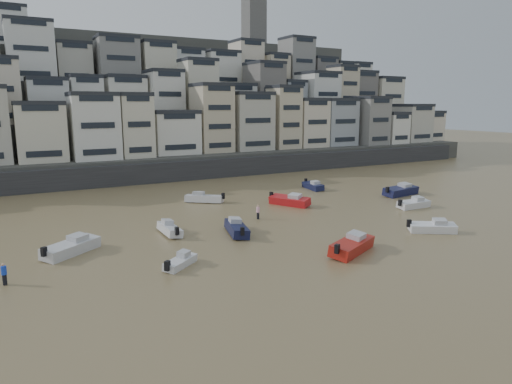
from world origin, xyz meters
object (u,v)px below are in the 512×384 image
boat_a (352,244)px  boat_g (401,189)px  boat_f (170,228)px  person_pink (258,212)px  boat_i (313,185)px  boat_j (180,260)px  boat_c (237,226)px  person_blue (4,274)px  boat_h (204,197)px  boat_b (433,226)px  boat_k (71,245)px  boat_e (290,199)px  boat_d (414,203)px

boat_a → boat_g: bearing=10.5°
boat_f → person_pink: size_ratio=2.86×
boat_g → boat_i: boat_g is taller
boat_f → boat_j: bearing=166.7°
boat_c → person_blue: bearing=115.1°
boat_f → person_blue: bearing=115.7°
boat_f → boat_h: bearing=-35.3°
boat_b → boat_j: 27.34m
boat_k → person_blue: 7.62m
boat_e → boat_a: bearing=-43.7°
boat_b → boat_g: 20.62m
boat_b → boat_c: size_ratio=0.90×
boat_g → boat_j: size_ratio=1.72×
boat_i → person_blue: (-44.06, -21.34, 0.14)m
boat_b → boat_e: (-6.04, 18.66, 0.13)m
boat_a → boat_j: boat_a is taller
boat_a → boat_h: size_ratio=1.13×
boat_d → boat_i: boat_i is taller
boat_e → person_pink: bearing=-85.1°
boat_j → person_pink: bearing=1.2°
boat_g → boat_a: bearing=-152.5°
boat_e → boat_g: (18.51, -2.23, 0.10)m
boat_e → boat_b: bearing=-8.8°
person_pink → boat_j: bearing=-141.0°
boat_b → boat_j: size_ratio=1.31×
boat_a → person_blue: bearing=141.3°
person_pink → boat_e: bearing=31.6°
boat_g → boat_i: (-8.57, 10.58, -0.21)m
boat_a → person_blue: 28.90m
boat_d → boat_g: 8.66m
boat_i → boat_f: bearing=-55.8°
boat_a → boat_b: size_ratio=1.24×
boat_c → boat_d: (26.01, -0.32, -0.08)m
boat_e → boat_d: bearing=28.7°
boat_b → boat_i: size_ratio=0.98×
boat_c → boat_j: (-8.63, -6.67, -0.25)m
boat_b → boat_c: 20.92m
boat_e → boat_f: 19.58m
boat_g → boat_h: 29.53m
boat_e → boat_f: boat_e is taller
boat_j → boat_d: bearing=-27.4°
boat_d → person_pink: (-20.97, 4.71, 0.15)m
boat_b → boat_h: (-15.44, 26.10, 0.07)m
boat_c → boat_k: bearing=99.9°
boat_b → boat_f: 27.99m
boat_e → boat_g: 18.64m
boat_f → person_blue: size_ratio=2.86×
boat_b → boat_h: boat_h is taller
boat_c → person_pink: 6.68m
boat_j → boat_h: bearing=25.3°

